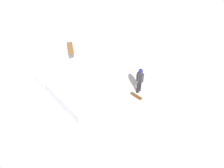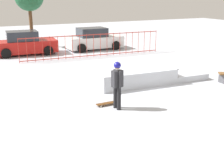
% 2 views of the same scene
% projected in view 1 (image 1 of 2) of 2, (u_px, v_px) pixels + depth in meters
% --- Properties ---
extents(ground_plane, '(60.00, 60.00, 0.00)m').
position_uv_depth(ground_plane, '(91.00, 82.00, 14.52)').
color(ground_plane, '#B2B7C1').
extents(skate_ramp, '(5.52, 2.86, 0.74)m').
position_uv_depth(skate_ramp, '(75.00, 89.00, 13.53)').
color(skate_ramp, silver).
rests_on(skate_ramp, ground).
extents(skater, '(0.40, 0.44, 1.73)m').
position_uv_depth(skater, '(140.00, 79.00, 13.18)').
color(skater, black).
rests_on(skater, ground).
extents(skateboard, '(0.80, 0.27, 0.09)m').
position_uv_depth(skateboard, '(136.00, 96.00, 13.44)').
color(skateboard, '#593314').
rests_on(skateboard, ground).
extents(park_bench, '(1.58, 1.17, 0.48)m').
position_uv_depth(park_bench, '(70.00, 49.00, 16.82)').
color(park_bench, brown).
rests_on(park_bench, ground).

